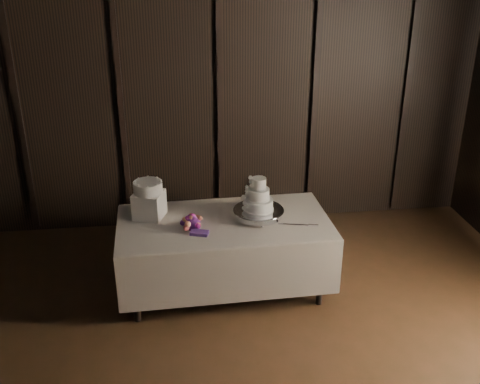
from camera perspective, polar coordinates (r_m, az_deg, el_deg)
name	(u,v)px	position (r m, az deg, el deg)	size (l,w,h in m)	color
room	(276,259)	(3.22, 3.67, -6.84)	(6.08, 7.08, 3.08)	black
display_table	(225,253)	(5.43, -1.58, -6.19)	(2.02, 1.10, 0.76)	beige
cake_stand	(258,214)	(5.30, 1.89, -2.25)	(0.48, 0.48, 0.09)	silver
wedding_cake	(256,198)	(5.21, 1.68, -0.63)	(0.30, 0.27, 0.32)	white
bouquet	(193,223)	(5.12, -4.80, -3.15)	(0.27, 0.37, 0.17)	#C14D4F
box_pedestal	(149,205)	(5.37, -9.21, -1.27)	(0.26, 0.26, 0.25)	white
small_cake	(148,187)	(5.29, -9.34, 0.48)	(0.27, 0.27, 0.11)	white
cake_knife	(293,225)	(5.21, 5.43, -3.31)	(0.37, 0.02, 0.01)	silver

